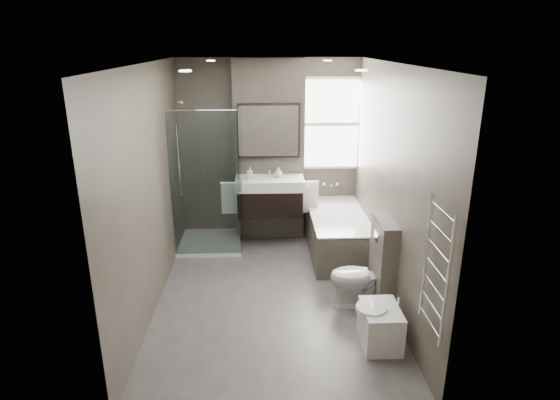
{
  "coord_description": "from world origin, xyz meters",
  "views": [
    {
      "loc": [
        -0.1,
        -4.84,
        2.81
      ],
      "look_at": [
        0.09,
        0.15,
        1.11
      ],
      "focal_mm": 30.0,
      "sensor_mm": 36.0,
      "label": 1
    }
  ],
  "objects_px": {
    "vanity": "(270,196)",
    "bathtub": "(337,231)",
    "bidet": "(380,325)",
    "toilet": "(361,277)"
  },
  "relations": [
    {
      "from": "vanity",
      "to": "bathtub",
      "type": "relative_size",
      "value": 0.59
    },
    {
      "from": "vanity",
      "to": "bidet",
      "type": "bearing_deg",
      "value": -67.22
    },
    {
      "from": "toilet",
      "to": "vanity",
      "type": "bearing_deg",
      "value": -148.63
    },
    {
      "from": "bathtub",
      "to": "toilet",
      "type": "relative_size",
      "value": 2.34
    },
    {
      "from": "toilet",
      "to": "bidet",
      "type": "bearing_deg",
      "value": 5.16
    },
    {
      "from": "vanity",
      "to": "bathtub",
      "type": "xyz_separation_m",
      "value": [
        0.92,
        -0.33,
        -0.43
      ]
    },
    {
      "from": "bathtub",
      "to": "toilet",
      "type": "height_order",
      "value": "toilet"
    },
    {
      "from": "vanity",
      "to": "bathtub",
      "type": "distance_m",
      "value": 1.07
    },
    {
      "from": "vanity",
      "to": "bidet",
      "type": "xyz_separation_m",
      "value": [
        1.01,
        -2.42,
        -0.53
      ]
    },
    {
      "from": "bathtub",
      "to": "vanity",
      "type": "bearing_deg",
      "value": 160.63
    }
  ]
}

